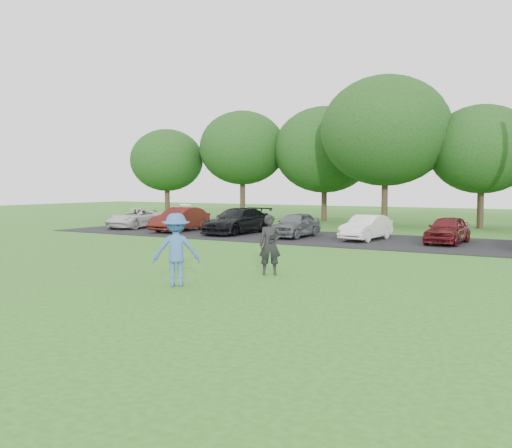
# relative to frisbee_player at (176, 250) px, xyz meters

# --- Properties ---
(ground) EXTENTS (100.00, 100.00, 0.00)m
(ground) POSITION_rel_frisbee_player_xyz_m (0.29, -0.21, -0.87)
(ground) COLOR #2A651C
(ground) RESTS_ON ground
(parking_lot) EXTENTS (32.00, 6.50, 0.03)m
(parking_lot) POSITION_rel_frisbee_player_xyz_m (0.29, 12.79, -0.86)
(parking_lot) COLOR black
(parking_lot) RESTS_ON ground
(frisbee_player) EXTENTS (1.29, 1.18, 1.98)m
(frisbee_player) POSITION_rel_frisbee_player_xyz_m (0.00, 0.00, 0.00)
(frisbee_player) COLOR #3B63A8
(frisbee_player) RESTS_ON ground
(camera_bystander) EXTENTS (0.71, 0.64, 1.62)m
(camera_bystander) POSITION_rel_frisbee_player_xyz_m (1.14, 2.58, -0.06)
(camera_bystander) COLOR black
(camera_bystander) RESTS_ON ground
(parked_cars) EXTENTS (28.42, 4.62, 1.25)m
(parked_cars) POSITION_rel_frisbee_player_xyz_m (0.14, 12.82, -0.26)
(parked_cars) COLOR silver
(parked_cars) RESTS_ON parking_lot
(tree_row) EXTENTS (42.39, 9.85, 8.64)m
(tree_row) POSITION_rel_frisbee_player_xyz_m (1.80, 22.55, 4.03)
(tree_row) COLOR #38281C
(tree_row) RESTS_ON ground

